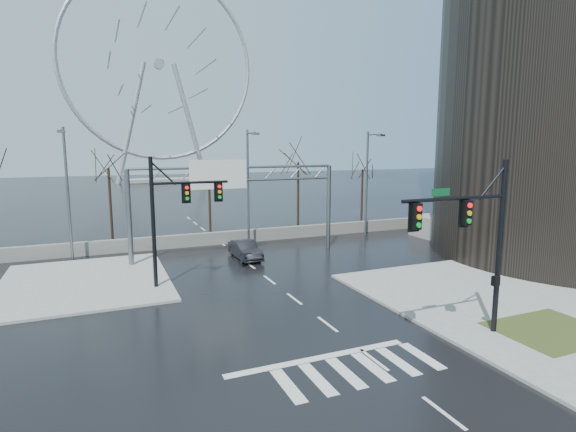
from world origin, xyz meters
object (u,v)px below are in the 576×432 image
sign_gantry (233,191)px  car (245,250)px  ferris_wheel (159,72)px  signal_mast_near (478,232)px  signal_mast_far (172,209)px

sign_gantry → car: size_ratio=3.82×
ferris_wheel → car: size_ratio=11.88×
ferris_wheel → car: ferris_wheel is taller
signal_mast_near → signal_mast_far: same height
sign_gantry → car: sign_gantry is taller
signal_mast_near → car: (-4.88, 18.05, -4.17)m
signal_mast_near → car: 19.16m
signal_mast_far → sign_gantry: size_ratio=0.49×
signal_mast_far → ferris_wheel: bearing=82.8°
signal_mast_near → ferris_wheel: bearing=90.1°
signal_mast_far → car: 8.95m
signal_mast_near → signal_mast_far: 17.03m
sign_gantry → car: 4.62m
ferris_wheel → signal_mast_near: bearing=-89.9°
signal_mast_near → signal_mast_far: size_ratio=1.00×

